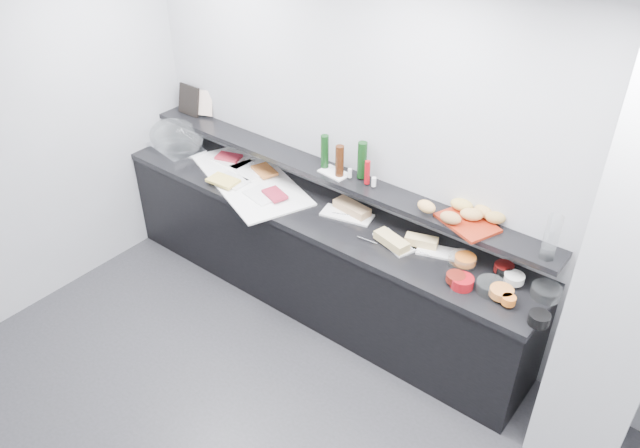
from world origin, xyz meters
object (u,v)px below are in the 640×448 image
Objects in this scene: cloche_base at (176,148)px; bread_tray at (467,223)px; framed_print at (189,100)px; sandwich_plate_mid at (393,243)px; condiment_tray at (334,173)px; carafe at (551,237)px.

cloche_base is 1.26× the size of bread_tray.
bread_tray is at bearing -1.43° from framed_print.
bread_tray is at bearing 43.69° from sandwich_plate_mid.
framed_print is (-0.05, 0.24, 0.36)m from cloche_base.
sandwich_plate_mid is 0.84× the size of bread_tray.
framed_print is 1.16× the size of condiment_tray.
framed_print is (-2.30, 0.23, 0.37)m from sandwich_plate_mid.
carafe is at bearing 13.06° from cloche_base.
bread_tray reaches higher than cloche_base.
cloche_base is 2.70m from bread_tray.
bread_tray is 0.56m from carafe.
bread_tray reaches higher than sandwich_plate_mid.
carafe is at bearing -1.77° from framed_print.
cloche_base is at bearing -158.72° from sandwich_plate_mid.
carafe is (3.23, 0.16, 0.38)m from cloche_base.
carafe reaches higher than bread_tray.
condiment_tray is 1.64m from carafe.
cloche_base is at bearing -154.24° from bread_tray.
sandwich_plate_mid is at bearing -171.21° from carafe.
bread_tray is (0.44, 0.18, 0.25)m from sandwich_plate_mid.
framed_print is at bearing -175.44° from condiment_tray.
bread_tray is (2.73, -0.05, -0.12)m from framed_print.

